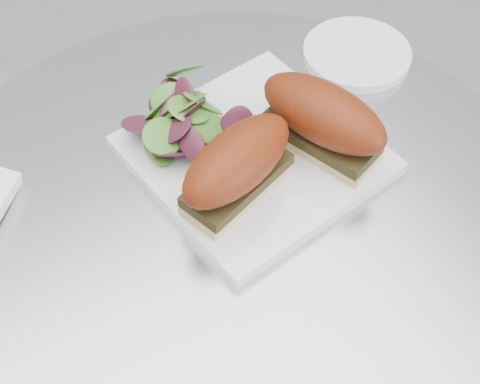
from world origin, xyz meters
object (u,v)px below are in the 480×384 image
object	(u,v)px
sandwich_left	(237,166)
sandwich_right	(323,119)
plate	(254,155)
saucer	(357,54)

from	to	relation	value
sandwich_left	sandwich_right	world-z (taller)	same
sandwich_left	sandwich_right	xyz separation A→B (m)	(0.11, 0.01, 0.00)
plate	sandwich_left	world-z (taller)	sandwich_left
sandwich_right	sandwich_left	bearing A→B (deg)	-104.66
sandwich_left	sandwich_right	bearing A→B (deg)	-13.09
sandwich_left	saucer	xyz separation A→B (m)	(0.25, 0.13, -0.05)
plate	sandwich_right	world-z (taller)	sandwich_right
plate	saucer	xyz separation A→B (m)	(0.20, 0.08, -0.00)
sandwich_left	plate	bearing A→B (deg)	23.50
sandwich_left	saucer	size ratio (longest dim) A/B	1.14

